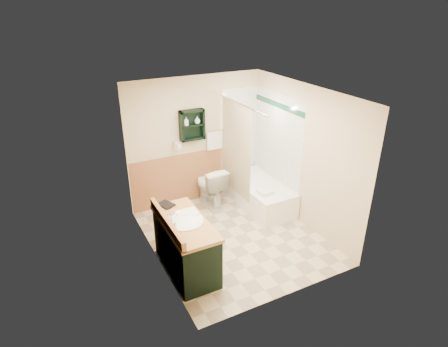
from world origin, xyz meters
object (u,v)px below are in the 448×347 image
toilet (210,186)px  soap_bottle_b (197,121)px  hair_dryer (177,146)px  vanity_book (161,200)px  wall_shelf (192,125)px  bathtub (260,194)px  vanity (186,246)px  soap_bottle_a (186,123)px

toilet → soap_bottle_b: (-0.13, 0.21, 1.24)m
hair_dryer → vanity_book: (-0.76, -1.32, -0.27)m
wall_shelf → vanity_book: bearing=-129.2°
bathtub → soap_bottle_b: soap_bottle_b is taller
vanity → toilet: 1.95m
wall_shelf → vanity: size_ratio=0.43×
soap_bottle_b → vanity_book: bearing=-131.9°
bathtub → wall_shelf: bearing=145.1°
soap_bottle_a → soap_bottle_b: 0.21m
hair_dryer → vanity: hair_dryer is taller
wall_shelf → vanity: bearing=-116.5°
vanity_book → soap_bottle_b: size_ratio=1.88×
wall_shelf → soap_bottle_a: (-0.11, -0.01, 0.05)m
bathtub → soap_bottle_a: soap_bottle_a is taller
soap_bottle_a → wall_shelf: bearing=2.6°
hair_dryer → toilet: hair_dryer is taller
vanity → soap_bottle_a: size_ratio=8.67×
hair_dryer → soap_bottle_b: size_ratio=1.83×
vanity → bathtub: size_ratio=0.85×
hair_dryer → soap_bottle_a: bearing=-9.0°
toilet → soap_bottle_a: 1.28m
vanity → vanity_book: (-0.17, 0.50, 0.53)m
vanity → soap_bottle_a: 2.29m
wall_shelf → soap_bottle_b: size_ratio=4.19×
wall_shelf → toilet: bearing=-42.5°
hair_dryer → vanity: size_ratio=0.19×
vanity_book → soap_bottle_b: soap_bottle_b is taller
soap_bottle_a → soap_bottle_b: size_ratio=1.12×
vanity → vanity_book: vanity_book is taller
toilet → vanity_book: 1.78m
soap_bottle_b → hair_dryer: bearing=175.7°
hair_dryer → toilet: size_ratio=0.31×
bathtub → soap_bottle_b: 1.80m
soap_bottle_b → vanity: bearing=-119.0°
hair_dryer → bathtub: hair_dryer is taller
bathtub → vanity_book: bearing=-164.4°
soap_bottle_a → vanity_book: bearing=-126.3°
hair_dryer → bathtub: 1.80m
hair_dryer → soap_bottle_b: bearing=-4.3°
toilet → soap_bottle_b: 1.26m
toilet → vanity: bearing=52.4°
hair_dryer → soap_bottle_a: size_ratio=1.63×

